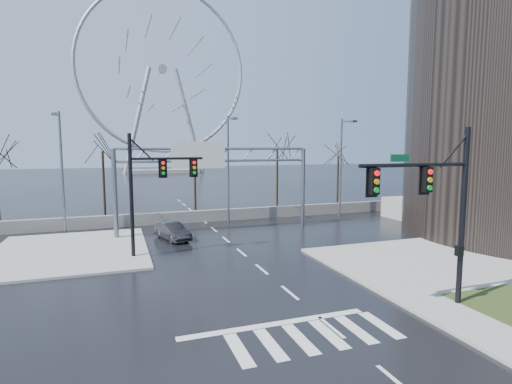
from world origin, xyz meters
name	(u,v)px	position (x,y,z in m)	size (l,w,h in m)	color
ground	(290,293)	(0.00, 0.00, 0.00)	(260.00, 260.00, 0.00)	black
sidewalk_right_ext	(423,261)	(10.00, 2.00, 0.07)	(12.00, 10.00, 0.15)	gray
sidewalk_far	(71,251)	(-11.00, 12.00, 0.07)	(10.00, 12.00, 0.15)	gray
barrier_wall	(204,216)	(0.00, 20.00, 0.55)	(52.00, 0.50, 1.10)	slate
signal_mast_near	(440,200)	(5.14, -4.04, 4.87)	(5.52, 0.41, 8.00)	black
signal_mast_far	(149,183)	(-5.87, 8.96, 4.83)	(4.72, 0.41, 8.00)	black
sign_gantry	(212,171)	(-0.38, 14.96, 5.18)	(16.36, 0.40, 7.60)	slate
streetlight_left	(61,163)	(-12.00, 18.16, 5.89)	(0.50, 2.55, 10.00)	slate
streetlight_mid	(229,161)	(2.00, 18.16, 5.89)	(0.50, 2.55, 10.00)	slate
streetlight_right	(343,159)	(14.00, 18.16, 5.89)	(0.50, 2.55, 10.00)	slate
tree_left	(103,159)	(-9.00, 23.50, 5.98)	(3.75, 3.75, 7.50)	black
tree_center	(195,166)	(0.00, 24.50, 5.17)	(3.25, 3.25, 6.50)	black
tree_right	(277,155)	(9.00, 23.50, 6.22)	(3.90, 3.90, 7.80)	black
tree_far_right	(338,162)	(17.00, 24.00, 5.41)	(3.40, 3.40, 6.80)	black
ferris_wheel	(163,76)	(5.00, 95.00, 26.13)	(45.00, 6.00, 50.91)	gray
car	(172,231)	(-3.92, 13.35, 0.66)	(1.40, 4.01, 1.32)	black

